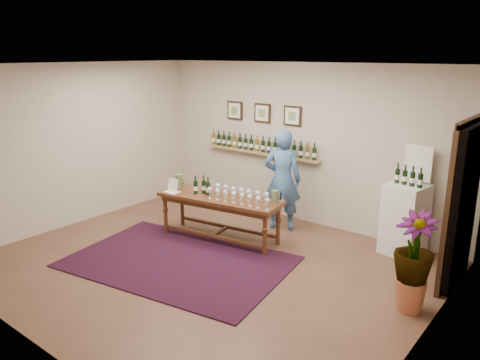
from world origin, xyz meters
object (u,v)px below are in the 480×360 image
Objects in this scene: tasting_table at (220,203)px; person at (282,180)px; display_pedestal at (405,219)px; potted_plant at (413,262)px.

tasting_table is 1.22× the size of person.
tasting_table is at bearing -152.82° from display_pedestal.
person is (0.52, 1.03, 0.26)m from tasting_table.
person is (-2.02, -0.27, 0.33)m from display_pedestal.
tasting_table is at bearing 39.95° from person.
person reaches higher than display_pedestal.
person reaches higher than potted_plant.
person is at bearing 154.08° from potted_plant.
potted_plant is at bearing -13.58° from tasting_table.
display_pedestal is at bearing 112.52° from potted_plant.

